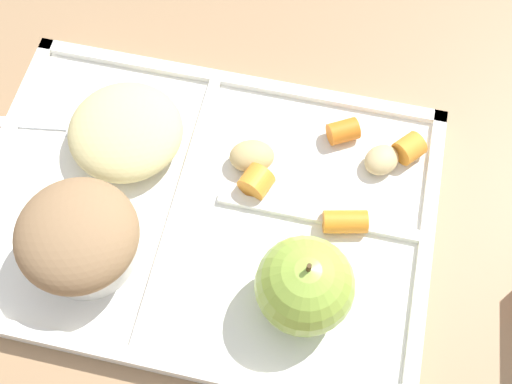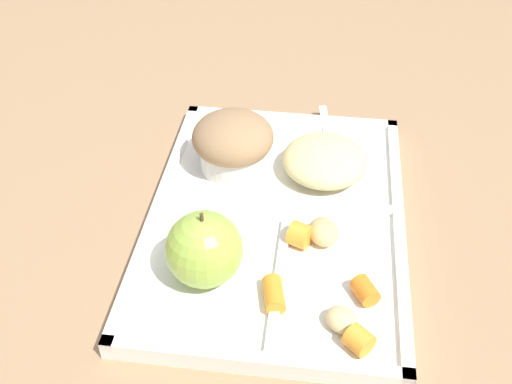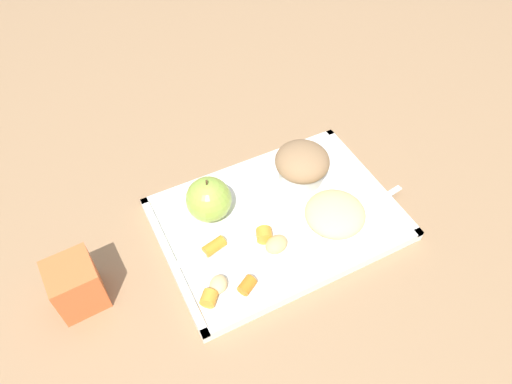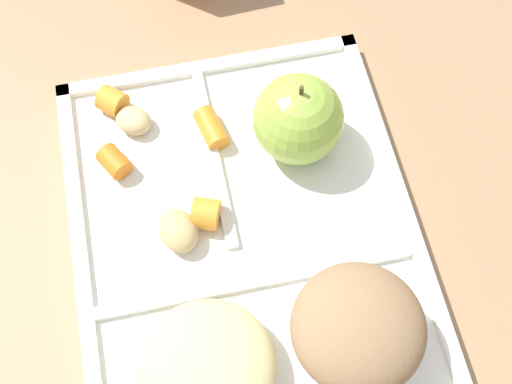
{
  "view_description": "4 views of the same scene",
  "coord_description": "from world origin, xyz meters",
  "px_view_note": "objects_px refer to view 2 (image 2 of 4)",
  "views": [
    {
      "loc": [
        -0.09,
        0.21,
        0.51
      ],
      "look_at": [
        -0.04,
        -0.01,
        0.04
      ],
      "focal_mm": 44.43,
      "sensor_mm": 36.0,
      "label": 1
    },
    {
      "loc": [
        -0.51,
        -0.04,
        0.48
      ],
      "look_at": [
        -0.02,
        0.02,
        0.06
      ],
      "focal_mm": 43.83,
      "sensor_mm": 36.0,
      "label": 2
    },
    {
      "loc": [
        -0.25,
        -0.41,
        0.65
      ],
      "look_at": [
        -0.03,
        0.03,
        0.07
      ],
      "focal_mm": 32.85,
      "sensor_mm": 36.0,
      "label": 3
    },
    {
      "loc": [
        0.17,
        -0.03,
        0.52
      ],
      "look_at": [
        -0.05,
        0.01,
        0.04
      ],
      "focal_mm": 46.01,
      "sensor_mm": 36.0,
      "label": 4
    }
  ],
  "objects_px": {
    "green_apple": "(204,249)",
    "plastic_fork": "(329,140)",
    "lunch_tray": "(276,220)",
    "bran_muffin": "(233,143)"
  },
  "relations": [
    {
      "from": "green_apple",
      "to": "bran_muffin",
      "type": "relative_size",
      "value": 0.88
    },
    {
      "from": "plastic_fork",
      "to": "lunch_tray",
      "type": "bearing_deg",
      "value": 160.71
    },
    {
      "from": "lunch_tray",
      "to": "plastic_fork",
      "type": "xyz_separation_m",
      "value": [
        0.15,
        -0.05,
        0.01
      ]
    },
    {
      "from": "lunch_tray",
      "to": "bran_muffin",
      "type": "xyz_separation_m",
      "value": [
        0.08,
        0.06,
        0.04
      ]
    },
    {
      "from": "lunch_tray",
      "to": "bran_muffin",
      "type": "relative_size",
      "value": 4.07
    },
    {
      "from": "green_apple",
      "to": "plastic_fork",
      "type": "distance_m",
      "value": 0.27
    },
    {
      "from": "lunch_tray",
      "to": "green_apple",
      "type": "bearing_deg",
      "value": 148.1
    },
    {
      "from": "lunch_tray",
      "to": "bran_muffin",
      "type": "height_order",
      "value": "bran_muffin"
    },
    {
      "from": "bran_muffin",
      "to": "plastic_fork",
      "type": "xyz_separation_m",
      "value": [
        0.07,
        -0.11,
        -0.03
      ]
    },
    {
      "from": "green_apple",
      "to": "bran_muffin",
      "type": "distance_m",
      "value": 0.18
    }
  ]
}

